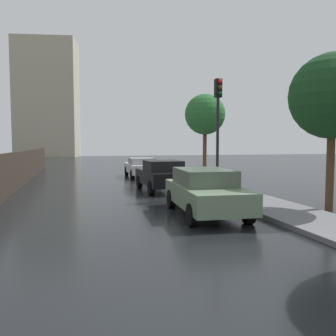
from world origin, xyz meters
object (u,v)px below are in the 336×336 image
(car_white_mid_road, at_px, (142,167))
(car_black_near_kerb, at_px, (162,175))
(car_green_behind_camera, at_px, (205,191))
(street_tree_near, at_px, (333,97))
(street_tree_mid, at_px, (205,115))
(traffic_light, at_px, (218,116))

(car_white_mid_road, bearing_deg, car_black_near_kerb, -91.29)
(car_black_near_kerb, relative_size, car_green_behind_camera, 0.90)
(car_green_behind_camera, distance_m, street_tree_near, 5.16)
(car_white_mid_road, distance_m, street_tree_mid, 5.48)
(car_white_mid_road, distance_m, street_tree_near, 14.14)
(car_black_near_kerb, distance_m, car_white_mid_road, 6.78)
(traffic_light, bearing_deg, street_tree_mid, 72.37)
(street_tree_near, height_order, street_tree_mid, street_tree_mid)
(traffic_light, height_order, street_tree_near, street_tree_near)
(car_white_mid_road, height_order, street_tree_mid, street_tree_mid)
(street_tree_mid, bearing_deg, street_tree_near, -91.19)
(car_black_near_kerb, height_order, car_white_mid_road, car_black_near_kerb)
(car_green_behind_camera, height_order, traffic_light, traffic_light)
(car_green_behind_camera, height_order, street_tree_near, street_tree_near)
(car_green_behind_camera, relative_size, street_tree_mid, 0.79)
(traffic_light, bearing_deg, car_white_mid_road, 98.57)
(car_green_behind_camera, height_order, street_tree_mid, street_tree_mid)
(car_black_near_kerb, relative_size, street_tree_near, 0.76)
(car_green_behind_camera, distance_m, street_tree_mid, 12.62)
(street_tree_near, relative_size, street_tree_mid, 0.94)
(car_black_near_kerb, bearing_deg, car_green_behind_camera, -91.66)
(car_green_behind_camera, bearing_deg, car_white_mid_road, 92.54)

